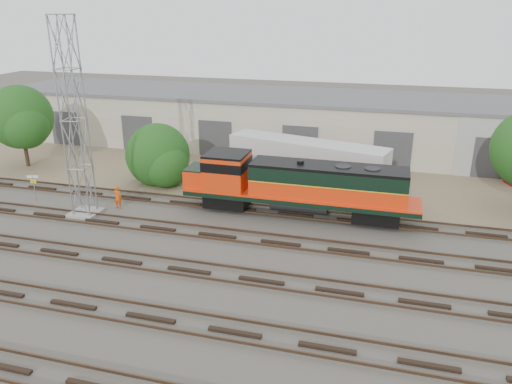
% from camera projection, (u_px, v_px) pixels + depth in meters
% --- Properties ---
extents(ground, '(140.00, 140.00, 0.00)m').
position_uv_depth(ground, '(209.00, 247.00, 29.34)').
color(ground, '#47423A').
rests_on(ground, ground).
extents(dirt_strip, '(80.00, 16.00, 0.02)m').
position_uv_depth(dirt_strip, '(270.00, 171.00, 42.89)').
color(dirt_strip, '#726047').
rests_on(dirt_strip, ground).
extents(tracks, '(80.00, 20.40, 0.28)m').
position_uv_depth(tracks, '(189.00, 270.00, 26.61)').
color(tracks, black).
rests_on(tracks, ground).
extents(warehouse, '(58.40, 10.40, 5.30)m').
position_uv_depth(warehouse, '(290.00, 121.00, 49.16)').
color(warehouse, beige).
rests_on(warehouse, ground).
extents(locomotive, '(15.68, 2.75, 3.77)m').
position_uv_depth(locomotive, '(296.00, 185.00, 33.01)').
color(locomotive, black).
rests_on(locomotive, tracks).
extents(signal_tower, '(1.90, 1.90, 12.86)m').
position_uv_depth(signal_tower, '(74.00, 123.00, 31.83)').
color(signal_tower, gray).
rests_on(signal_tower, ground).
extents(sign_post, '(0.78, 0.26, 1.96)m').
position_uv_depth(sign_post, '(33.00, 183.00, 35.92)').
color(sign_post, gray).
rests_on(sign_post, ground).
extents(worker, '(0.64, 0.46, 1.64)m').
position_uv_depth(worker, '(118.00, 197.00, 34.77)').
color(worker, '#E24F0C').
rests_on(worker, ground).
extents(semi_trailer, '(12.57, 5.48, 3.80)m').
position_uv_depth(semi_trailer, '(310.00, 160.00, 37.79)').
color(semi_trailer, silver).
rests_on(semi_trailer, ground).
extents(tree_west, '(5.72, 5.45, 7.13)m').
position_uv_depth(tree_west, '(22.00, 119.00, 42.46)').
color(tree_west, '#382619').
rests_on(tree_west, ground).
extents(tree_mid, '(5.31, 5.06, 5.06)m').
position_uv_depth(tree_mid, '(160.00, 158.00, 39.30)').
color(tree_mid, '#382619').
rests_on(tree_mid, ground).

